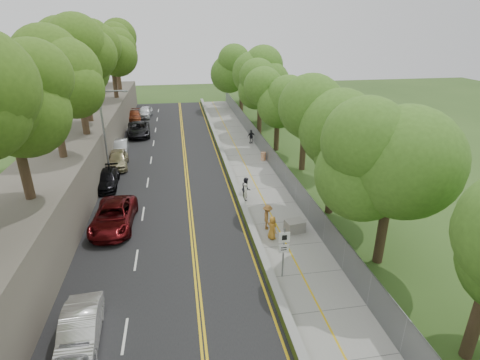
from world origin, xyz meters
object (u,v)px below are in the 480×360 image
at_px(streetlight, 106,128).
at_px(construction_barrel, 263,156).
at_px(car_2, 114,216).
at_px(concrete_block, 295,226).
at_px(painter_0, 272,228).
at_px(person_far, 251,137).
at_px(signpost, 284,247).
at_px(car_1, 80,331).

height_order(streetlight, construction_barrel, streetlight).
distance_m(streetlight, car_2, 10.45).
height_order(concrete_block, painter_0, painter_0).
bearing_deg(painter_0, person_far, -23.65).
bearing_deg(car_2, person_far, 55.23).
bearing_deg(person_far, concrete_block, 78.14).
xyz_separation_m(signpost, car_1, (-10.05, -3.15, -1.19)).
relative_size(streetlight, painter_0, 4.98).
relative_size(construction_barrel, person_far, 0.52).
height_order(signpost, concrete_block, signpost).
bearing_deg(construction_barrel, painter_0, -100.76).
xyz_separation_m(construction_barrel, painter_0, (-2.85, -15.00, 0.38)).
distance_m(streetlight, painter_0, 18.03).
bearing_deg(concrete_block, streetlight, 137.86).
bearing_deg(concrete_block, construction_barrel, 85.62).
bearing_deg(car_2, painter_0, -15.78).
xyz_separation_m(painter_0, person_far, (2.75, 20.97, 0.02)).
bearing_deg(person_far, signpost, 73.77).
bearing_deg(construction_barrel, car_1, -120.97).
bearing_deg(car_1, car_2, 86.57).
height_order(streetlight, concrete_block, streetlight).
relative_size(construction_barrel, car_1, 0.19).
xyz_separation_m(streetlight, construction_barrel, (14.76, 2.00, -4.17)).
bearing_deg(signpost, construction_barrel, 80.30).
bearing_deg(car_2, construction_barrel, 43.27).
relative_size(concrete_block, car_2, 0.21).
bearing_deg(construction_barrel, streetlight, -172.28).
bearing_deg(construction_barrel, signpost, -99.70).
relative_size(car_2, person_far, 3.53).
relative_size(car_1, painter_0, 2.77).
height_order(car_2, painter_0, painter_0).
xyz_separation_m(car_2, person_far, (13.20, 17.59, 0.03)).
xyz_separation_m(signpost, construction_barrel, (3.25, 19.02, -1.49)).
xyz_separation_m(construction_barrel, car_2, (-13.30, -11.63, 0.37)).
xyz_separation_m(construction_barrel, person_far, (-0.10, 5.97, 0.40)).
height_order(streetlight, signpost, streetlight).
relative_size(signpost, person_far, 1.88).
bearing_deg(signpost, car_2, 143.68).
relative_size(signpost, car_2, 0.53).
bearing_deg(painter_0, concrete_block, -86.17).
bearing_deg(car_2, streetlight, 100.75).
xyz_separation_m(streetlight, person_far, (14.66, 7.97, -3.77)).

